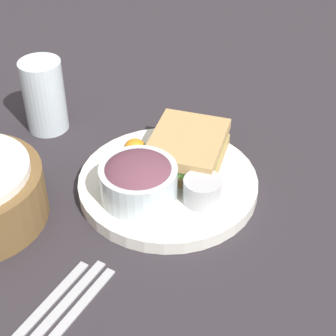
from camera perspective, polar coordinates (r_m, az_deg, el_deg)
ground_plane at (r=0.84m, az=0.00°, el=-2.16°), size 4.00×4.00×0.00m
plate at (r=0.83m, az=0.00°, el=-1.63°), size 0.27×0.27×0.02m
sandwich at (r=0.85m, az=1.94°, el=1.94°), size 0.14×0.11×0.05m
salad_bowl at (r=0.78m, az=-3.03°, el=-1.09°), size 0.11×0.11×0.06m
dressing_cup at (r=0.78m, az=3.50°, el=-2.29°), size 0.05×0.05×0.04m
orange_wedge at (r=0.85m, az=-3.37°, el=1.80°), size 0.04×0.04×0.04m
drink_glass at (r=0.96m, az=-12.47°, el=7.17°), size 0.07×0.07×0.12m
fork at (r=0.69m, az=-9.76°, el=-14.54°), size 0.16×0.06×0.01m
knife at (r=0.70m, az=-10.96°, el=-13.90°), size 0.17×0.06×0.01m
spoon at (r=0.71m, az=-12.12°, el=-13.26°), size 0.14×0.05×0.01m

